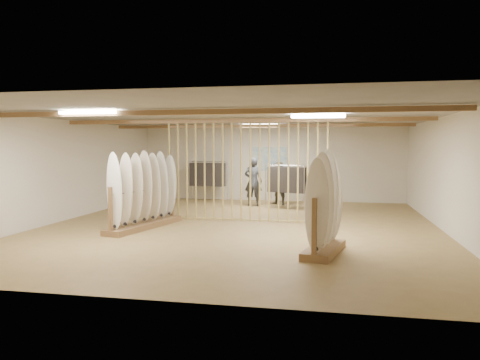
% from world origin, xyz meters
% --- Properties ---
extents(floor, '(12.00, 12.00, 0.00)m').
position_xyz_m(floor, '(0.00, 0.00, 0.00)').
color(floor, '#9B7F4B').
rests_on(floor, ground).
extents(ceiling, '(12.00, 12.00, 0.00)m').
position_xyz_m(ceiling, '(0.00, 0.00, 2.80)').
color(ceiling, gray).
rests_on(ceiling, ground).
extents(wall_back, '(12.00, 0.00, 12.00)m').
position_xyz_m(wall_back, '(0.00, 6.00, 1.40)').
color(wall_back, silver).
rests_on(wall_back, ground).
extents(wall_front, '(12.00, 0.00, 12.00)m').
position_xyz_m(wall_front, '(0.00, -6.00, 1.40)').
color(wall_front, silver).
rests_on(wall_front, ground).
extents(wall_left, '(0.00, 12.00, 12.00)m').
position_xyz_m(wall_left, '(-5.00, 0.00, 1.40)').
color(wall_left, silver).
rests_on(wall_left, ground).
extents(wall_right, '(0.00, 12.00, 12.00)m').
position_xyz_m(wall_right, '(5.00, 0.00, 1.40)').
color(wall_right, silver).
rests_on(wall_right, ground).
extents(ceiling_slats, '(9.50, 6.12, 0.10)m').
position_xyz_m(ceiling_slats, '(0.00, 0.00, 2.72)').
color(ceiling_slats, brown).
rests_on(ceiling_slats, ground).
extents(light_panels, '(1.20, 0.35, 0.06)m').
position_xyz_m(light_panels, '(0.00, 0.00, 2.74)').
color(light_panels, white).
rests_on(light_panels, ground).
extents(bamboo_partition, '(4.45, 0.05, 2.78)m').
position_xyz_m(bamboo_partition, '(0.00, 0.80, 1.40)').
color(bamboo_partition, tan).
rests_on(bamboo_partition, ground).
extents(poster, '(1.40, 0.03, 0.90)m').
position_xyz_m(poster, '(0.00, 5.98, 1.60)').
color(poster, '#3676C0').
rests_on(poster, ground).
extents(rack_left, '(1.10, 2.78, 1.91)m').
position_xyz_m(rack_left, '(-2.32, -0.72, 0.66)').
color(rack_left, brown).
rests_on(rack_left, floor).
extents(rack_right, '(0.86, 1.73, 1.92)m').
position_xyz_m(rack_right, '(2.19, -2.76, 0.65)').
color(rack_right, brown).
rests_on(rack_right, floor).
extents(clothing_rack_a, '(1.44, 0.56, 1.55)m').
position_xyz_m(clothing_rack_a, '(-2.34, 5.40, 1.01)').
color(clothing_rack_a, silver).
rests_on(clothing_rack_a, floor).
extents(clothing_rack_b, '(1.33, 0.77, 1.49)m').
position_xyz_m(clothing_rack_b, '(0.86, 3.69, 0.97)').
color(clothing_rack_b, silver).
rests_on(clothing_rack_b, floor).
extents(shopper_a, '(0.72, 0.50, 1.93)m').
position_xyz_m(shopper_a, '(-0.37, 4.21, 0.96)').
color(shopper_a, '#2A2D33').
rests_on(shopper_a, floor).
extents(shopper_b, '(1.05, 0.99, 1.73)m').
position_xyz_m(shopper_b, '(0.50, 4.63, 0.87)').
color(shopper_b, '#3E3D30').
rests_on(shopper_b, floor).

